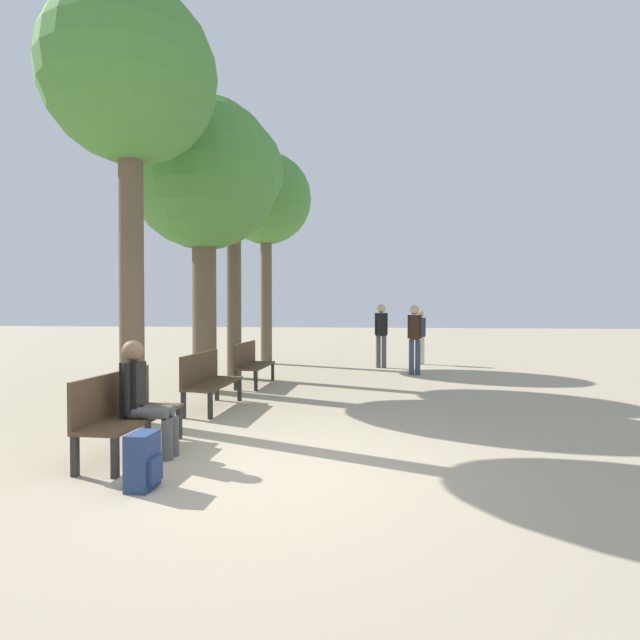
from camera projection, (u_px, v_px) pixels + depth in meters
name	position (u px, v px, depth m)	size (l,w,h in m)	color
ground_plane	(260.00, 473.00, 4.80)	(80.00, 80.00, 0.00)	tan
bench_row_0	(125.00, 409.00, 5.40)	(0.49, 1.54, 0.89)	#4C3823
bench_row_1	(208.00, 377.00, 7.93)	(0.49, 1.54, 0.89)	#4C3823
bench_row_2	(251.00, 361.00, 10.45)	(0.49, 1.54, 0.89)	#4C3823
tree_row_0	(130.00, 82.00, 6.81)	(2.36, 2.36, 5.96)	brown
tree_row_1	(204.00, 178.00, 9.57)	(2.89, 2.89, 5.63)	brown
tree_row_2	(234.00, 174.00, 11.44)	(2.29, 2.29, 5.93)	brown
tree_row_3	(266.00, 201.00, 14.54)	(2.64, 2.64, 6.15)	brown
person_seated	(143.00, 395.00, 5.32)	(0.59, 0.33, 1.25)	#4C4C4C
backpack	(143.00, 461.00, 4.37)	(0.24, 0.31, 0.50)	navy
pedestrian_near	(381.00, 331.00, 13.53)	(0.35, 0.30, 1.73)	#4C4C4C
pedestrian_mid	(415.00, 335.00, 12.06)	(0.34, 0.23, 1.69)	#384260
pedestrian_far	(420.00, 333.00, 14.43)	(0.32, 0.26, 1.57)	beige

